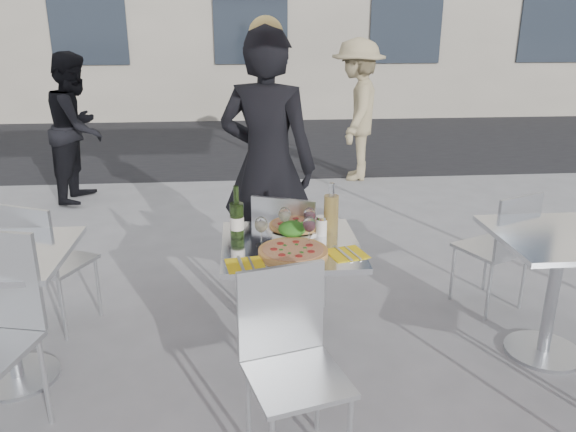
{
  "coord_description": "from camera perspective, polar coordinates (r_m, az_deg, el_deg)",
  "views": [
    {
      "loc": [
        -0.25,
        -2.74,
        1.85
      ],
      "look_at": [
        0.0,
        0.15,
        0.85
      ],
      "focal_mm": 35.0,
      "sensor_mm": 36.0,
      "label": 1
    }
  ],
  "objects": [
    {
      "name": "wineglass_white_a",
      "position": [
        2.89,
        -2.75,
        -0.98
      ],
      "size": [
        0.07,
        0.07,
        0.16
      ],
      "color": "white",
      "rests_on": "main_table"
    },
    {
      "name": "pizza_near",
      "position": [
        2.83,
        0.52,
        -3.56
      ],
      "size": [
        0.35,
        0.35,
        0.02
      ],
      "color": "tan",
      "rests_on": "main_table"
    },
    {
      "name": "side_table_right",
      "position": [
        3.5,
        25.62,
        -4.94
      ],
      "size": [
        0.72,
        0.72,
        0.75
      ],
      "color": "#B7BABF",
      "rests_on": "ground"
    },
    {
      "name": "pedestrian_b",
      "position": [
        6.96,
        7.0,
        10.61
      ],
      "size": [
        0.9,
        1.22,
        1.69
      ],
      "primitive_type": "imported",
      "rotation": [
        0.0,
        0.0,
        4.44
      ],
      "color": "tan",
      "rests_on": "ground"
    },
    {
      "name": "salad_plate",
      "position": [
        3.03,
        0.41,
        -1.48
      ],
      "size": [
        0.22,
        0.22,
        0.09
      ],
      "color": "white",
      "rests_on": "main_table"
    },
    {
      "name": "napkin_left",
      "position": [
        2.7,
        -4.36,
        -4.95
      ],
      "size": [
        0.2,
        0.2,
        0.01
      ],
      "rotation": [
        0.0,
        0.0,
        0.15
      ],
      "color": "yellow",
      "rests_on": "main_table"
    },
    {
      "name": "wineglass_red_b",
      "position": [
        3.04,
        2.22,
        0.01
      ],
      "size": [
        0.07,
        0.07,
        0.16
      ],
      "color": "white",
      "rests_on": "main_table"
    },
    {
      "name": "wineglass_red_a",
      "position": [
        2.9,
        2.18,
        -0.94
      ],
      "size": [
        0.07,
        0.07,
        0.16
      ],
      "color": "white",
      "rests_on": "main_table"
    },
    {
      "name": "pizza_far",
      "position": [
        3.16,
        0.65,
        -1.05
      ],
      "size": [
        0.32,
        0.32,
        0.03
      ],
      "color": "white",
      "rests_on": "main_table"
    },
    {
      "name": "side_chair_lfar",
      "position": [
        3.73,
        -23.61,
        -3.79
      ],
      "size": [
        0.52,
        0.52,
        0.85
      ],
      "rotation": [
        0.0,
        0.0,
        2.71
      ],
      "color": "silver",
      "rests_on": "ground"
    },
    {
      "name": "carafe",
      "position": [
        3.05,
        4.4,
        0.24
      ],
      "size": [
        0.08,
        0.08,
        0.29
      ],
      "color": "tan",
      "rests_on": "main_table"
    },
    {
      "name": "main_table",
      "position": [
        3.04,
        0.24,
        -6.47
      ],
      "size": [
        0.72,
        0.72,
        0.75
      ],
      "color": "#B7BABF",
      "rests_on": "ground"
    },
    {
      "name": "side_table_left",
      "position": [
        3.28,
        -27.05,
        -6.72
      ],
      "size": [
        0.72,
        0.72,
        0.75
      ],
      "color": "#B7BABF",
      "rests_on": "ground"
    },
    {
      "name": "side_chair_rfar",
      "position": [
        3.93,
        20.96,
        -2.47
      ],
      "size": [
        0.5,
        0.51,
        0.83
      ],
      "rotation": [
        0.0,
        0.0,
        3.56
      ],
      "color": "silver",
      "rests_on": "ground"
    },
    {
      "name": "wineglass_white_b",
      "position": [
        3.04,
        -0.35,
        0.04
      ],
      "size": [
        0.07,
        0.07,
        0.16
      ],
      "color": "white",
      "rests_on": "main_table"
    },
    {
      "name": "ground",
      "position": [
        3.31,
        0.23,
        -14.92
      ],
      "size": [
        80.0,
        80.0,
        0.0
      ],
      "primitive_type": "plane",
      "color": "slate"
    },
    {
      "name": "wine_bottle",
      "position": [
        2.99,
        -5.22,
        -0.29
      ],
      "size": [
        0.07,
        0.07,
        0.29
      ],
      "color": "#34521E",
      "rests_on": "main_table"
    },
    {
      "name": "chair_far",
      "position": [
        3.51,
        0.06,
        -3.3
      ],
      "size": [
        0.52,
        0.53,
        0.87
      ],
      "rotation": [
        0.0,
        0.0,
        2.76
      ],
      "color": "silver",
      "rests_on": "ground"
    },
    {
      "name": "napkin_right",
      "position": [
        2.84,
        6.0,
        -3.8
      ],
      "size": [
        0.22,
        0.22,
        0.01
      ],
      "rotation": [
        0.0,
        0.0,
        0.26
      ],
      "color": "yellow",
      "rests_on": "main_table"
    },
    {
      "name": "woman_diner",
      "position": [
        3.84,
        -2.1,
        5.07
      ],
      "size": [
        0.79,
        0.65,
        1.85
      ],
      "primitive_type": "imported",
      "rotation": [
        0.0,
        0.0,
        2.77
      ],
      "color": "black",
      "rests_on": "ground"
    },
    {
      "name": "chair_near",
      "position": [
        2.48,
        0.17,
        -13.58
      ],
      "size": [
        0.49,
        0.5,
        0.87
      ],
      "rotation": [
        0.0,
        0.0,
        0.27
      ],
      "color": "silver",
      "rests_on": "ground"
    },
    {
      "name": "sugar_shaker",
      "position": [
        3.06,
        3.44,
        -1.0
      ],
      "size": [
        0.06,
        0.06,
        0.11
      ],
      "color": "white",
      "rests_on": "main_table"
    },
    {
      "name": "street_asphalt",
      "position": [
        9.42,
        -3.3,
        7.68
      ],
      "size": [
        24.0,
        5.0,
        0.0
      ],
      "primitive_type": "cube",
      "color": "black",
      "rests_on": "ground"
    },
    {
      "name": "pedestrian_a",
      "position": [
        6.47,
        -20.63,
        8.39
      ],
      "size": [
        0.68,
        0.83,
        1.58
      ],
      "primitive_type": "imported",
      "rotation": [
        0.0,
        0.0,
        1.46
      ],
      "color": "black",
      "rests_on": "ground"
    }
  ]
}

